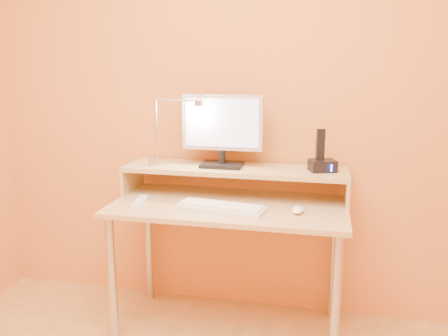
% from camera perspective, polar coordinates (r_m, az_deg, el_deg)
% --- Properties ---
extents(wall_back, '(3.00, 0.04, 2.50)m').
position_cam_1_polar(wall_back, '(2.59, 2.10, 8.95)').
color(wall_back, orange).
rests_on(wall_back, floor).
extents(desk_leg_fl, '(0.04, 0.04, 0.69)m').
position_cam_1_polar(desk_leg_fl, '(2.46, -13.70, -13.52)').
color(desk_leg_fl, '#BCBCC2').
rests_on(desk_leg_fl, floor).
extents(desk_leg_fr, '(0.04, 0.04, 0.69)m').
position_cam_1_polar(desk_leg_fr, '(2.24, 13.67, -16.22)').
color(desk_leg_fr, '#BCBCC2').
rests_on(desk_leg_fr, floor).
extents(desk_leg_bl, '(0.04, 0.04, 0.69)m').
position_cam_1_polar(desk_leg_bl, '(2.87, -9.31, -9.36)').
color(desk_leg_bl, '#BCBCC2').
rests_on(desk_leg_bl, floor).
extents(desk_leg_br, '(0.04, 0.04, 0.69)m').
position_cam_1_polar(desk_leg_br, '(2.69, 13.48, -11.12)').
color(desk_leg_br, '#BCBCC2').
rests_on(desk_leg_br, floor).
extents(desk_lower, '(1.20, 0.60, 0.02)m').
position_cam_1_polar(desk_lower, '(2.37, 0.60, -4.72)').
color(desk_lower, tan).
rests_on(desk_lower, floor).
extents(shelf_riser_left, '(0.02, 0.30, 0.14)m').
position_cam_1_polar(shelf_riser_left, '(2.67, -11.25, -1.24)').
color(shelf_riser_left, tan).
rests_on(shelf_riser_left, desk_lower).
extents(shelf_riser_right, '(0.02, 0.30, 0.14)m').
position_cam_1_polar(shelf_riser_right, '(2.45, 15.00, -2.64)').
color(shelf_riser_right, tan).
rests_on(shelf_riser_right, desk_lower).
extents(desk_shelf, '(1.20, 0.30, 0.02)m').
position_cam_1_polar(desk_shelf, '(2.47, 1.32, -0.17)').
color(desk_shelf, tan).
rests_on(desk_shelf, desk_lower).
extents(monitor_foot, '(0.22, 0.16, 0.02)m').
position_cam_1_polar(monitor_foot, '(2.48, -0.24, 0.39)').
color(monitor_foot, black).
rests_on(monitor_foot, desk_shelf).
extents(monitor_neck, '(0.04, 0.04, 0.07)m').
position_cam_1_polar(monitor_neck, '(2.47, -0.24, 1.39)').
color(monitor_neck, black).
rests_on(monitor_neck, monitor_foot).
extents(monitor_panel, '(0.43, 0.04, 0.30)m').
position_cam_1_polar(monitor_panel, '(2.45, -0.20, 5.67)').
color(monitor_panel, '#B7B7B7').
rests_on(monitor_panel, monitor_neck).
extents(monitor_back, '(0.39, 0.01, 0.25)m').
position_cam_1_polar(monitor_back, '(2.48, -0.08, 5.74)').
color(monitor_back, black).
rests_on(monitor_back, monitor_panel).
extents(monitor_screen, '(0.39, 0.01, 0.26)m').
position_cam_1_polar(monitor_screen, '(2.44, -0.29, 5.62)').
color(monitor_screen, silver).
rests_on(monitor_screen, monitor_panel).
extents(lamp_base, '(0.10, 0.10, 0.02)m').
position_cam_1_polar(lamp_base, '(2.56, -8.26, 0.69)').
color(lamp_base, '#BCBCC2').
rests_on(lamp_base, desk_shelf).
extents(lamp_post, '(0.01, 0.01, 0.33)m').
position_cam_1_polar(lamp_post, '(2.53, -8.39, 4.63)').
color(lamp_post, '#BCBCC2').
rests_on(lamp_post, lamp_base).
extents(lamp_arm, '(0.24, 0.01, 0.01)m').
position_cam_1_polar(lamp_arm, '(2.47, -5.88, 8.37)').
color(lamp_arm, '#BCBCC2').
rests_on(lamp_arm, lamp_post).
extents(lamp_head, '(0.04, 0.04, 0.03)m').
position_cam_1_polar(lamp_head, '(2.43, -3.16, 8.01)').
color(lamp_head, '#BCBCC2').
rests_on(lamp_head, lamp_arm).
extents(lamp_bulb, '(0.03, 0.03, 0.00)m').
position_cam_1_polar(lamp_bulb, '(2.44, -3.15, 7.63)').
color(lamp_bulb, '#FFEAC6').
rests_on(lamp_bulb, lamp_head).
extents(phone_dock, '(0.16, 0.14, 0.06)m').
position_cam_1_polar(phone_dock, '(2.42, 12.11, 0.30)').
color(phone_dock, black).
rests_on(phone_dock, desk_shelf).
extents(phone_handset, '(0.05, 0.04, 0.16)m').
position_cam_1_polar(phone_handset, '(2.40, 11.87, 2.88)').
color(phone_handset, black).
rests_on(phone_handset, phone_dock).
extents(phone_led, '(0.01, 0.00, 0.04)m').
position_cam_1_polar(phone_led, '(2.37, 13.18, -0.01)').
color(phone_led, blue).
rests_on(phone_led, phone_dock).
extents(keyboard, '(0.45, 0.20, 0.02)m').
position_cam_1_polar(keyboard, '(2.26, -0.38, -5.02)').
color(keyboard, white).
rests_on(keyboard, desk_lower).
extents(mouse, '(0.07, 0.11, 0.03)m').
position_cam_1_polar(mouse, '(2.24, 9.13, -5.14)').
color(mouse, white).
rests_on(mouse, desk_lower).
extents(remote_control, '(0.08, 0.19, 0.02)m').
position_cam_1_polar(remote_control, '(2.42, -10.33, -4.09)').
color(remote_control, white).
rests_on(remote_control, desk_lower).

